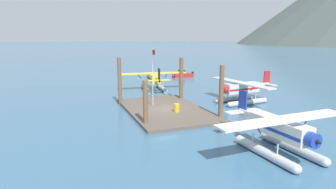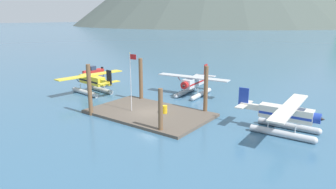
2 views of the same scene
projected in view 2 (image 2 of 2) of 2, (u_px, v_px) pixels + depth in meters
name	position (u px, v px, depth m)	size (l,w,h in m)	color
ground_plane	(149.00, 114.00, 33.80)	(1200.00, 1200.00, 0.00)	#38607F
dock_platform	(149.00, 113.00, 33.76)	(13.50, 8.24, 0.30)	brown
piling_near_left	(90.00, 90.00, 32.86)	(0.47, 0.47, 5.76)	brown
piling_near_right	(161.00, 111.00, 27.93)	(0.45, 0.45, 4.31)	brown
piling_far_left	(141.00, 80.00, 38.76)	(0.50, 0.50, 5.59)	brown
piling_far_right	(206.00, 90.00, 33.50)	(0.47, 0.47, 5.47)	brown
flagpole	(131.00, 76.00, 33.05)	(0.95, 0.10, 6.65)	silver
fuel_drum	(165.00, 109.00, 33.14)	(0.62, 0.62, 0.88)	gold
mooring_buoy	(271.00, 114.00, 32.93)	(0.65, 0.65, 0.65)	orange
seaplane_silver_bow_centre	(193.00, 84.00, 41.80)	(10.49, 7.96, 3.84)	#B7BABF
seaplane_cream_stbd_fwd	(286.00, 117.00, 28.05)	(7.98, 10.45, 3.84)	#B7BABF
seaplane_yellow_port_fwd	(92.00, 82.00, 43.04)	(7.95, 10.49, 3.84)	#B7BABF
boat_red_open_west	(93.00, 71.00, 58.31)	(1.54, 4.89, 1.50)	#B2231E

